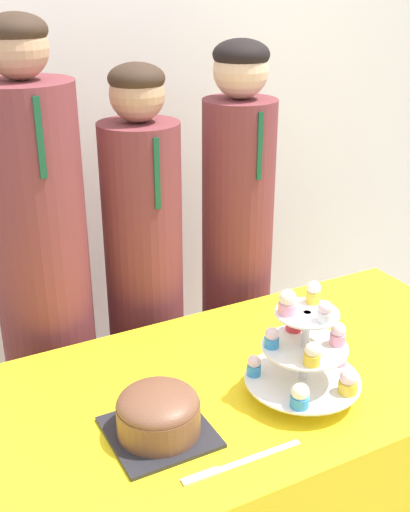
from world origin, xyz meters
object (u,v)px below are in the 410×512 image
round_cake (158,413)px  student_1 (145,292)px  student_0 (46,298)px  student_2 (237,262)px  cupcake_stand (306,351)px  cake_knife (223,469)px

round_cake → student_1: student_1 is taller
student_0 → student_2: bearing=-0.0°
round_cake → cupcake_stand: bearing=-4.5°
cake_knife → cupcake_stand: (0.32, 0.15, 0.13)m
round_cake → student_1: size_ratio=0.16×
round_cake → cake_knife: (0.08, -0.18, -0.06)m
round_cake → cupcake_stand: cupcake_stand is taller
cake_knife → student_0: bearing=101.2°
round_cake → student_0: size_ratio=0.15×
cake_knife → student_1: student_1 is taller
student_1 → student_2: student_2 is taller
student_0 → student_2: student_0 is taller
cupcake_stand → student_1: (-0.13, 0.73, -0.13)m
cupcake_stand → student_0: 0.87m
round_cake → cake_knife: round_cake is taller
round_cake → cupcake_stand: size_ratio=0.78×
round_cake → cake_knife: size_ratio=0.79×
round_cake → student_0: 0.70m
cupcake_stand → student_2: size_ratio=0.20×
cake_knife → student_1: bearing=79.1°
cupcake_stand → student_1: bearing=100.5°
cupcake_stand → student_0: bearing=123.1°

